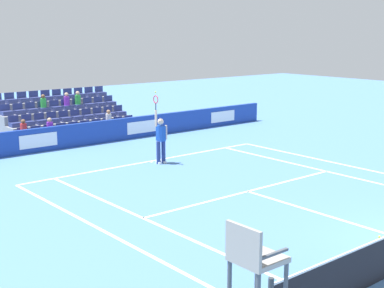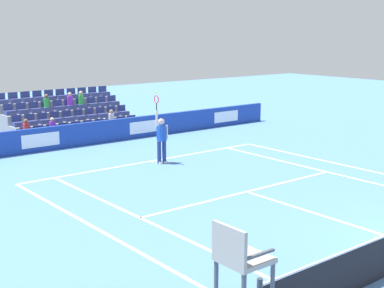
{
  "view_description": "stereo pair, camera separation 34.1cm",
  "coord_description": "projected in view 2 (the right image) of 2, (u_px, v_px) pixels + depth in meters",
  "views": [
    {
      "loc": [
        12.45,
        5.79,
        5.1
      ],
      "look_at": [
        -0.08,
        -9.33,
        1.1
      ],
      "focal_mm": 52.02,
      "sensor_mm": 36.0,
      "label": 1
    },
    {
      "loc": [
        12.18,
        6.01,
        5.1
      ],
      "look_at": [
        -0.08,
        -9.33,
        1.1
      ],
      "focal_mm": 52.02,
      "sensor_mm": 36.0,
      "label": 2
    }
  ],
  "objects": [
    {
      "name": "loose_tennis_ball",
      "position": [
        376.0,
        238.0,
        13.86
      ],
      "size": [
        0.07,
        0.07,
        0.07
      ],
      "primitive_type": "sphere",
      "color": "#D1E533",
      "rests_on": "ground"
    },
    {
      "name": "stadium_stand",
      "position": [
        66.0,
        121.0,
        27.71
      ],
      "size": [
        6.2,
        3.8,
        2.18
      ],
      "color": "gray",
      "rests_on": "ground"
    },
    {
      "name": "line_service",
      "position": [
        247.0,
        192.0,
        17.97
      ],
      "size": [
        8.23,
        0.1,
        0.01
      ],
      "primitive_type": "cube",
      "color": "white",
      "rests_on": "ground"
    },
    {
      "name": "line_doubles_sideline_left",
      "position": [
        105.0,
        233.0,
        14.26
      ],
      "size": [
        0.1,
        11.89,
        0.01
      ],
      "primitive_type": "cube",
      "color": "white",
      "rests_on": "ground"
    },
    {
      "name": "line_baseline",
      "position": [
        150.0,
        161.0,
        22.17
      ],
      "size": [
        10.97,
        0.1,
        0.01
      ],
      "primitive_type": "cube",
      "color": "white",
      "rests_on": "ground"
    },
    {
      "name": "line_doubles_sideline_right",
      "position": [
        360.0,
        169.0,
        20.98
      ],
      "size": [
        0.1,
        11.89,
        0.01
      ],
      "primitive_type": "cube",
      "color": "white",
      "rests_on": "ground"
    },
    {
      "name": "line_centre_service",
      "position": [
        327.0,
        217.0,
        15.52
      ],
      "size": [
        0.1,
        6.4,
        0.01
      ],
      "primitive_type": "cube",
      "color": "white",
      "rests_on": "ground"
    },
    {
      "name": "tennis_player",
      "position": [
        161.0,
        138.0,
        21.63
      ],
      "size": [
        0.53,
        0.36,
        2.85
      ],
      "color": "navy",
      "rests_on": "ground"
    },
    {
      "name": "line_centre_mark",
      "position": [
        152.0,
        162.0,
        22.09
      ],
      "size": [
        0.1,
        0.2,
        0.01
      ],
      "primitive_type": "cube",
      "color": "white",
      "rests_on": "ground"
    },
    {
      "name": "line_singles_sideline_left",
      "position": [
        149.0,
        222.0,
        15.1
      ],
      "size": [
        0.1,
        11.89,
        0.01
      ],
      "primitive_type": "cube",
      "color": "white",
      "rests_on": "ground"
    },
    {
      "name": "line_singles_sideline_right",
      "position": [
        337.0,
        174.0,
        20.14
      ],
      "size": [
        0.1,
        11.89,
        0.01
      ],
      "primitive_type": "cube",
      "color": "white",
      "rests_on": "ground"
    },
    {
      "name": "umpire_chair",
      "position": [
        241.0,
        274.0,
        8.33
      ],
      "size": [
        0.7,
        0.7,
        2.34
      ],
      "color": "#474C54",
      "rests_on": "ground"
    },
    {
      "name": "sponsor_barrier",
      "position": [
        95.0,
        133.0,
        25.5
      ],
      "size": [
        21.39,
        0.22,
        1.03
      ],
      "color": "#193899",
      "rests_on": "ground"
    }
  ]
}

